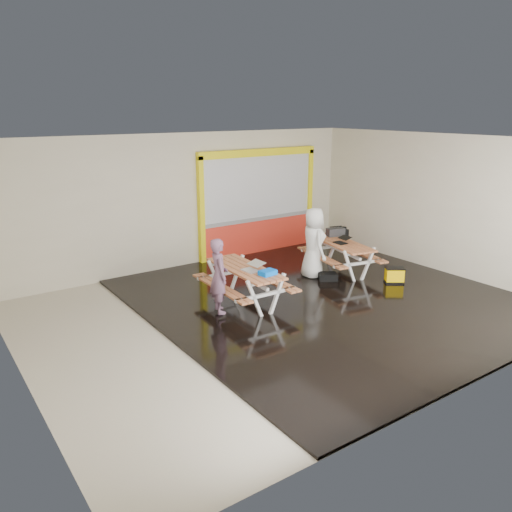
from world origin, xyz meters
TOP-DOWN VIEW (x-y plane):
  - room at (0.00, 0.00)m, footprint 10.02×8.02m
  - deck at (1.25, 0.00)m, footprint 7.50×7.98m
  - kiosk at (2.20, 3.93)m, footprint 3.88×0.16m
  - picnic_table_left at (-0.39, 0.75)m, footprint 1.51×2.17m
  - picnic_table_right at (2.83, 1.18)m, footprint 1.78×2.30m
  - person_left at (-1.18, 0.50)m, footprint 0.50×0.64m
  - person_right at (2.04, 1.35)m, footprint 0.79×1.00m
  - laptop_left at (-0.37, 0.50)m, footprint 0.43×0.39m
  - laptop_right at (2.79, 1.12)m, footprint 0.39×0.35m
  - blue_pouch at (-0.28, 0.08)m, footprint 0.36×0.27m
  - toolbox at (3.15, 1.75)m, footprint 0.51×0.35m
  - backpack at (3.52, 1.84)m, footprint 0.31×0.22m
  - dark_case at (2.12, 0.87)m, footprint 0.55×0.51m
  - fluke_bag at (3.29, -0.20)m, footprint 0.53×0.49m

SIDE VIEW (x-z plane):
  - deck at x=1.25m, z-range 0.00..0.05m
  - dark_case at x=2.12m, z-range 0.05..0.22m
  - fluke_bag at x=3.29m, z-range 0.04..0.42m
  - picnic_table_right at x=2.83m, z-range 0.22..1.05m
  - picnic_table_left at x=-0.39m, z-range 0.22..1.07m
  - backpack at x=3.52m, z-range 0.52..1.00m
  - person_right at x=2.04m, z-range -0.03..1.77m
  - laptop_right at x=2.79m, z-range 0.80..0.96m
  - person_left at x=-1.18m, z-range 0.12..1.65m
  - blue_pouch at x=-0.28m, z-range 0.84..0.94m
  - laptop_left at x=-0.37m, z-range 0.81..0.99m
  - toolbox at x=3.15m, z-range 0.80..1.07m
  - kiosk at x=2.20m, z-range -0.06..2.94m
  - room at x=0.00m, z-range -0.01..3.51m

